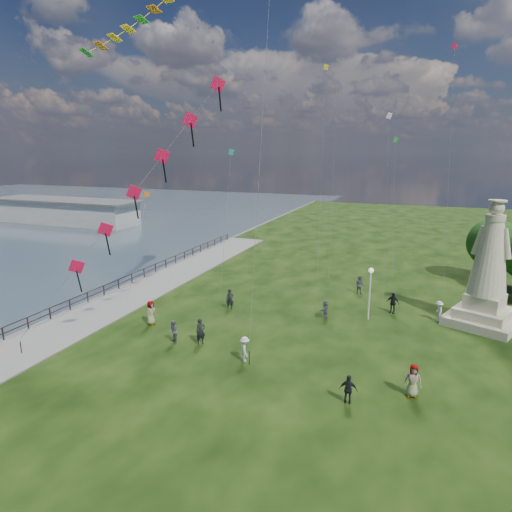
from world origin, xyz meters
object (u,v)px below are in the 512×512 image
at_px(person_3, 348,389).
at_px(person_8, 439,311).
at_px(person_0, 201,331).
at_px(person_10, 151,313).
at_px(person_1, 173,332).
at_px(pier_pavilion, 66,211).
at_px(statue, 487,279).
at_px(lamppost, 370,283).
at_px(person_11, 325,309).
at_px(person_2, 245,349).
at_px(person_4, 413,381).
at_px(person_9, 393,303).
at_px(person_6, 230,299).
at_px(person_7, 359,284).

bearing_deg(person_3, person_8, -111.75).
relative_size(person_0, person_10, 0.97).
bearing_deg(person_3, person_0, -21.48).
distance_m(person_1, person_10, 3.91).
relative_size(person_3, person_8, 0.99).
bearing_deg(person_3, pier_pavilion, -37.91).
height_order(statue, lamppost, statue).
height_order(person_3, person_8, person_8).
height_order(lamppost, person_0, lamppost).
bearing_deg(lamppost, person_11, -163.71).
bearing_deg(person_2, lamppost, -67.53).
height_order(person_1, person_3, person_1).
xyz_separation_m(person_1, person_4, (15.17, -1.06, 0.11)).
height_order(pier_pavilion, statue, statue).
bearing_deg(person_3, person_1, -16.59).
xyz_separation_m(lamppost, person_0, (-9.93, -8.43, -2.08)).
height_order(person_2, person_9, person_9).
relative_size(person_4, person_9, 1.06).
relative_size(person_3, person_9, 0.92).
distance_m(lamppost, person_10, 16.57).
relative_size(person_6, person_9, 1.00).
bearing_deg(person_11, person_4, 46.84).
bearing_deg(person_4, pier_pavilion, 140.06).
distance_m(pier_pavilion, lamppost, 65.18).
bearing_deg(person_1, lamppost, 76.94).
bearing_deg(lamppost, person_6, -170.48).
xyz_separation_m(person_9, person_10, (-16.59, -8.93, 0.07)).
bearing_deg(lamppost, person_3, -87.98).
bearing_deg(person_4, person_8, 74.79).
relative_size(person_2, person_8, 1.01).
bearing_deg(person_8, lamppost, -81.81).
relative_size(lamppost, person_9, 2.42).
bearing_deg(pier_pavilion, person_0, -37.77).
relative_size(person_0, person_4, 0.98).
bearing_deg(person_10, pier_pavilion, 54.53).
distance_m(pier_pavilion, person_7, 61.24).
bearing_deg(person_0, person_6, 48.05).
xyz_separation_m(person_1, person_3, (12.14, -2.93, -0.01)).
bearing_deg(person_3, statue, -121.59).
height_order(lamppost, person_6, lamppost).
xyz_separation_m(person_7, person_10, (-13.41, -12.93, 0.08)).
relative_size(lamppost, person_10, 2.24).
bearing_deg(person_6, person_11, -17.33).
distance_m(lamppost, person_3, 12.09).
bearing_deg(pier_pavilion, person_2, -36.61).
height_order(person_1, person_11, person_1).
xyz_separation_m(person_6, person_9, (12.42, 3.94, 0.00)).
relative_size(person_0, person_2, 1.12).
bearing_deg(person_11, person_10, -52.67).
height_order(person_2, person_8, person_2).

